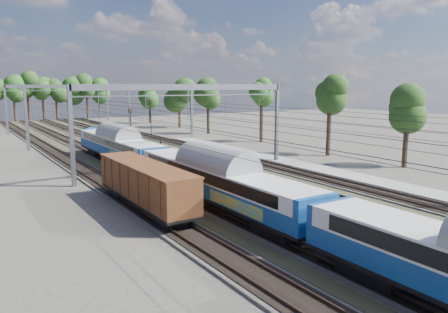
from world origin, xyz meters
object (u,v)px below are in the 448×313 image
signal_near (131,123)px  signal_far (151,113)px  freight_boxcar (145,183)px  emu_train (220,175)px  worker (161,147)px

signal_near → signal_far: signal_far is taller
freight_boxcar → signal_near: bearing=71.2°
signal_near → emu_train: bearing=-104.6°
freight_boxcar → signal_far: (18.84, 43.21, 2.10)m
emu_train → freight_boxcar: emu_train is taller
emu_train → worker: emu_train is taller
emu_train → signal_far: 48.30m
worker → signal_near: signal_near is taller
signal_far → emu_train: bearing=-85.3°
emu_train → freight_boxcar: size_ratio=5.09×
signal_far → signal_near: bearing=-101.0°
emu_train → signal_far: (14.34, 46.10, 1.47)m
emu_train → worker: 28.59m
freight_boxcar → signal_far: 47.19m
worker → signal_far: size_ratio=0.24×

